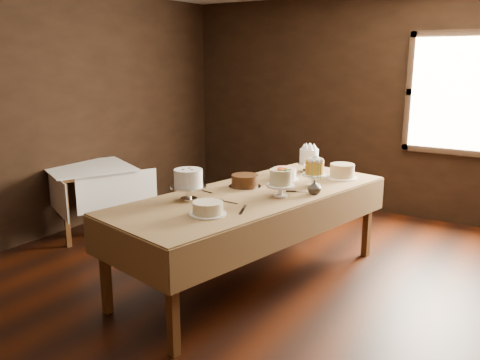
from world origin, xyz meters
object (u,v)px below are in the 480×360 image
side_table (89,175)px  cake_flowers (281,184)px  cake_lattice (284,175)px  cake_server_c (279,185)px  cake_cream (208,209)px  cake_caramel (314,174)px  cake_speckled (342,171)px  cake_server_e (207,192)px  display_table (253,200)px  flower_vase (314,187)px  cake_chocolate (245,181)px  cake_meringue (309,161)px  cake_server_d (304,192)px  cake_server_a (230,202)px  cake_swirl (189,186)px  cake_server_b (242,212)px

side_table → cake_flowers: (2.58, -0.10, 0.26)m
cake_lattice → cake_server_c: cake_lattice is taller
cake_cream → cake_caramel: bearing=75.9°
cake_speckled → cake_server_e: (-0.81, -1.17, -0.06)m
display_table → flower_vase: 0.55m
display_table → cake_server_c: size_ratio=11.98×
cake_chocolate → cake_meringue: bearing=77.2°
cake_flowers → cake_server_d: cake_flowers is taller
cake_flowers → cake_server_d: (0.11, 0.24, -0.11)m
cake_server_a → cake_server_e: (-0.37, 0.17, 0.00)m
cake_swirl → cake_server_c: 0.94m
cake_speckled → cake_server_e: 1.43m
side_table → cake_server_b: size_ratio=5.11×
cake_flowers → cake_swirl: size_ratio=0.80×
cake_chocolate → cake_flowers: cake_flowers is taller
cake_server_e → display_table: bearing=41.1°
cake_server_c → display_table: bearing=155.0°
cake_meringue → cake_lattice: 0.47m
cake_flowers → cake_chocolate: bearing=166.1°
cake_swirl → cake_chocolate: bearing=74.7°
side_table → cake_chocolate: bearing=0.1°
cake_flowers → cake_server_d: size_ratio=1.11×
side_table → cake_server_a: size_ratio=5.11×
display_table → cake_meringue: 1.07m
cake_server_e → cake_lattice: bearing=77.6°
cake_server_c → cake_lattice: bearing=0.3°
cake_lattice → cake_server_b: (0.23, -1.13, -0.05)m
cake_lattice → cake_flowers: (0.27, -0.57, 0.06)m
side_table → cake_caramel: cake_caramel is taller
cake_meringue → cake_flowers: bearing=-77.8°
cake_server_d → side_table: bearing=157.7°
cake_cream → cake_chocolate: bearing=103.7°
cake_meringue → cake_flowers: size_ratio=1.00×
display_table → cake_chocolate: 0.24m
display_table → cake_server_a: (0.01, -0.37, 0.07)m
cake_flowers → cake_server_e: size_ratio=1.11×
cake_caramel → cake_chocolate: (-0.52, -0.39, -0.06)m
cake_cream → cake_server_c: (0.02, 1.09, -0.04)m
side_table → cake_server_b: bearing=-14.7°
display_table → cake_server_d: cake_server_d is taller
display_table → cake_caramel: 0.65m
cake_caramel → cake_swirl: (-0.69, -1.00, 0.01)m
side_table → cake_server_e: 1.98m
cake_lattice → cake_caramel: cake_caramel is taller
cake_swirl → cake_server_d: size_ratio=1.39×
cake_lattice → cake_caramel: size_ratio=1.08×
cake_speckled → cake_chocolate: size_ratio=0.96×
cake_meringue → cake_server_a: 1.43m
cake_server_d → cake_lattice: bearing=113.9°
side_table → cake_lattice: (2.31, 0.47, 0.20)m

